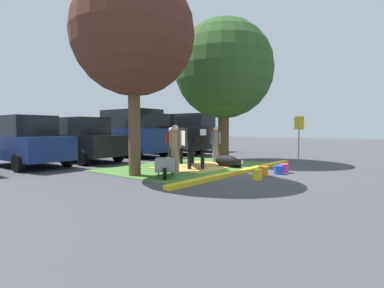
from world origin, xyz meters
The scene contains 22 objects.
ground_plane centered at (0.00, 0.00, 0.00)m, with size 80.00×80.00×0.00m, color #424247.
grass_island centered at (-0.16, 1.74, 0.01)m, with size 6.41×4.51×0.02m, color #477A33.
curb_yellow centered at (-0.16, -0.67, 0.06)m, with size 7.61×0.24×0.12m, color yellow.
hay_bedding centered at (0.06, 1.47, 0.03)m, with size 3.20×2.40×0.04m, color tan.
shade_tree_left centered at (-2.94, 1.72, 4.45)m, with size 3.86×3.86×6.40m.
shade_tree_right centered at (2.62, 1.94, 4.26)m, with size 4.57×4.57×6.57m.
cow_holstein centered at (-0.19, 1.59, 1.14)m, with size 2.27×2.67×1.59m.
calf_lying centered at (0.71, 0.51, 0.24)m, with size 0.63×1.33×0.48m.
person_handler centered at (0.49, 3.31, 0.84)m, with size 0.52×0.34×1.57m.
person_visitor_near centered at (1.66, 1.73, 0.85)m, with size 0.34×0.53×1.59m.
person_visitor_far centered at (-1.76, 1.03, 0.88)m, with size 0.34×0.53×1.64m.
wheelbarrow centered at (-2.56, 0.72, 0.39)m, with size 1.37×1.32×0.63m.
parking_sign centered at (3.78, -1.18, 1.44)m, with size 0.12×0.44×2.04m.
bucket_yellow centered at (-1.15, -1.68, 0.16)m, with size 0.32×0.32×0.31m.
bucket_orange centered at (-0.35, -1.50, 0.16)m, with size 0.32×0.32×0.30m.
bucket_blue centered at (0.30, -1.73, 0.15)m, with size 0.33×0.33×0.28m.
bucket_pink centered at (0.72, -1.75, 0.16)m, with size 0.33×0.33×0.31m.
sedan_blue centered at (-4.10, 6.91, 0.98)m, with size 2.11×4.45×2.02m.
sedan_red centered at (-1.71, 6.83, 0.98)m, with size 2.11×4.45×2.02m.
suv_dark_grey centered at (1.27, 6.96, 1.27)m, with size 2.22×4.65×2.52m.
pickup_truck_black centered at (3.82, 6.99, 1.11)m, with size 2.33×5.45×2.42m.
suv_black centered at (6.63, 7.32, 1.27)m, with size 2.22×4.65×2.52m.
Camera 1 is at (-9.16, -5.66, 1.51)m, focal length 27.86 mm.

